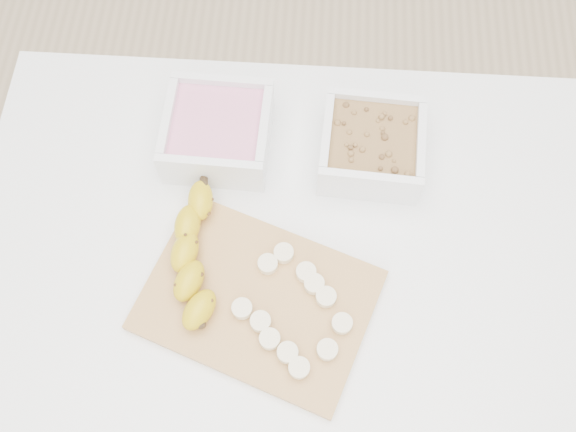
# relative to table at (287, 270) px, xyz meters

# --- Properties ---
(ground) EXTENTS (3.50, 3.50, 0.00)m
(ground) POSITION_rel_table_xyz_m (0.00, 0.00, -0.65)
(ground) COLOR #C6AD89
(ground) RESTS_ON ground
(table) EXTENTS (1.00, 0.70, 0.75)m
(table) POSITION_rel_table_xyz_m (0.00, 0.00, 0.00)
(table) COLOR white
(table) RESTS_ON ground
(bowl_yogurt) EXTENTS (0.17, 0.17, 0.08)m
(bowl_yogurt) POSITION_rel_table_xyz_m (-0.12, 0.18, 0.14)
(bowl_yogurt) COLOR white
(bowl_yogurt) RESTS_ON table
(bowl_granola) EXTENTS (0.17, 0.17, 0.07)m
(bowl_granola) POSITION_rel_table_xyz_m (0.13, 0.17, 0.13)
(bowl_granola) COLOR white
(bowl_granola) RESTS_ON table
(cutting_board) EXTENTS (0.39, 0.33, 0.01)m
(cutting_board) POSITION_rel_table_xyz_m (-0.04, -0.09, 0.10)
(cutting_board) COLOR tan
(cutting_board) RESTS_ON table
(banana) EXTENTS (0.08, 0.23, 0.04)m
(banana) POSITION_rel_table_xyz_m (-0.13, -0.03, 0.13)
(banana) COLOR gold
(banana) RESTS_ON cutting_board
(banana_slices) EXTENTS (0.18, 0.20, 0.02)m
(banana_slices) POSITION_rel_table_xyz_m (0.02, -0.10, 0.12)
(banana_slices) COLOR #FCEABD
(banana_slices) RESTS_ON cutting_board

